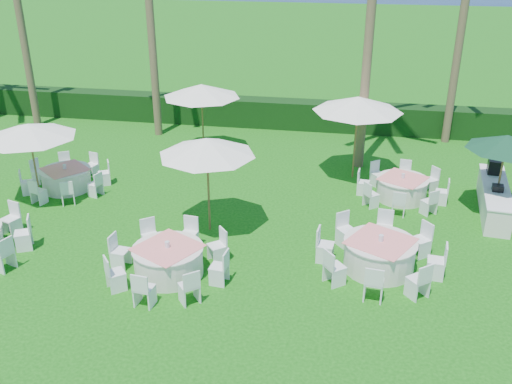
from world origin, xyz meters
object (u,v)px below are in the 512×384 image
umbrella_b (207,147)px  umbrella_d (358,104)px  umbrella_green (507,142)px  buffet_table (494,197)px  banquet_table_d (66,178)px  banquet_table_b (168,260)px  banquet_table_f (402,188)px  umbrella_a (29,131)px  umbrella_c (201,91)px  banquet_table_c (379,254)px

umbrella_b → umbrella_d: size_ratio=0.92×
umbrella_green → buffet_table: 1.88m
umbrella_b → umbrella_d: 6.14m
banquet_table_d → umbrella_green: bearing=2.5°
banquet_table_d → umbrella_green: 13.96m
banquet_table_b → banquet_table_f: 8.25m
umbrella_a → buffet_table: size_ratio=0.78×
umbrella_c → banquet_table_d: bearing=-133.0°
buffet_table → umbrella_c: bearing=162.6°
banquet_table_c → umbrella_a: umbrella_a is taller
umbrella_b → umbrella_a: bearing=170.0°
banquet_table_c → banquet_table_f: 4.50m
umbrella_b → umbrella_green: 8.74m
umbrella_a → umbrella_b: umbrella_b is taller
banquet_table_d → banquet_table_f: (11.05, 1.18, -0.00)m
buffet_table → umbrella_b: bearing=-161.8°
umbrella_a → buffet_table: umbrella_a is taller
banquet_table_c → banquet_table_d: banquet_table_c is taller
umbrella_c → buffet_table: umbrella_c is taller
umbrella_a → umbrella_c: bearing=49.2°
banquet_table_f → banquet_table_c: bearing=-100.2°
banquet_table_b → banquet_table_d: (-5.03, 4.45, -0.03)m
umbrella_d → buffet_table: size_ratio=0.82×
banquet_table_b → umbrella_a: (-5.53, 3.55, 1.91)m
buffet_table → umbrella_a: bearing=-173.2°
umbrella_c → banquet_table_c: bearing=-47.8°
banquet_table_c → umbrella_c: bearing=132.2°
umbrella_b → umbrella_d: (4.01, 4.65, 0.10)m
banquet_table_f → umbrella_d: bearing=136.4°
banquet_table_d → banquet_table_c: bearing=-17.6°
banquet_table_c → banquet_table_d: 10.76m
umbrella_b → buffet_table: (8.35, 2.75, -2.11)m
umbrella_b → umbrella_green: bearing=16.9°
umbrella_d → umbrella_green: (4.35, -2.11, -0.34)m
umbrella_b → buffet_table: size_ratio=0.76×
banquet_table_f → umbrella_c: umbrella_c is taller
umbrella_c → umbrella_b: bearing=-73.5°
banquet_table_b → buffet_table: size_ratio=0.85×
umbrella_c → buffet_table: (10.10, -3.17, -2.07)m
umbrella_b → banquet_table_b: bearing=-99.6°
banquet_table_c → umbrella_a: 11.17m
banquet_table_c → buffet_table: bearing=48.8°
banquet_table_c → banquet_table_f: banquet_table_c is taller
banquet_table_b → umbrella_a: bearing=147.3°
banquet_table_b → banquet_table_c: size_ratio=0.96×
banquet_table_d → umbrella_b: (5.45, -1.95, 2.19)m
banquet_table_c → umbrella_b: (-4.81, 1.30, 2.14)m
banquet_table_b → umbrella_b: 3.33m
umbrella_d → umbrella_c: bearing=167.5°
umbrella_d → banquet_table_d: bearing=-164.1°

